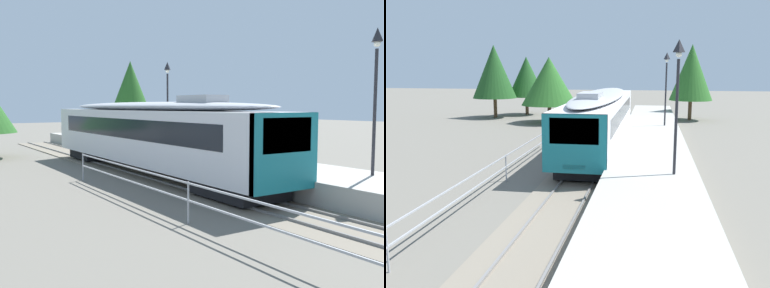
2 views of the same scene
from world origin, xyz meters
TOP-DOWN VIEW (x-y plane):
  - ground_plane at (-3.00, 22.00)m, footprint 160.00×160.00m
  - track_rails at (0.00, 22.00)m, footprint 3.20×60.00m
  - commuter_train at (0.00, 29.78)m, footprint 2.82×19.20m
  - station_platform at (3.25, 22.00)m, footprint 3.90×60.00m
  - platform_lamp_mid_platform at (4.18, 20.07)m, footprint 0.34×0.34m
  - platform_lamp_far_end at (4.18, 35.04)m, footprint 0.34×0.34m
  - tree_behind_carpark at (6.92, 46.32)m, footprint 4.18×4.18m

SIDE VIEW (x-z plane):
  - ground_plane at x=-3.00m, z-range 0.00..0.00m
  - track_rails at x=0.00m, z-range -0.04..0.10m
  - station_platform at x=3.25m, z-range 0.00..0.90m
  - commuter_train at x=0.00m, z-range 0.28..4.02m
  - platform_lamp_mid_platform at x=4.18m, z-range 1.95..7.30m
  - platform_lamp_far_end at x=4.18m, z-range 1.95..7.30m
  - tree_behind_carpark at x=6.92m, z-range 0.98..8.38m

